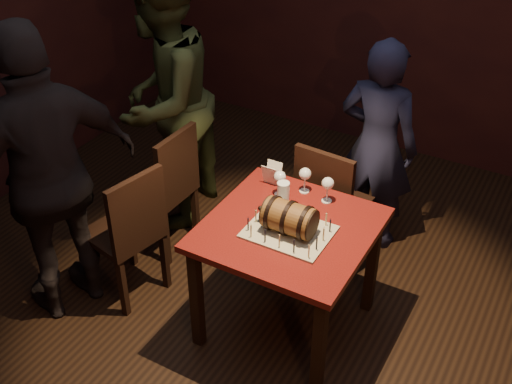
# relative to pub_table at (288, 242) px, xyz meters

# --- Properties ---
(room_shell) EXTENTS (5.04, 5.04, 2.80)m
(room_shell) POSITION_rel_pub_table_xyz_m (-0.08, -0.10, 0.76)
(room_shell) COLOR black
(room_shell) RESTS_ON ground
(pub_table) EXTENTS (0.90, 0.90, 0.75)m
(pub_table) POSITION_rel_pub_table_xyz_m (0.00, 0.00, 0.00)
(pub_table) COLOR #500E0D
(pub_table) RESTS_ON ground
(cake_board) EXTENTS (0.45, 0.35, 0.01)m
(cake_board) POSITION_rel_pub_table_xyz_m (0.02, -0.05, 0.12)
(cake_board) COLOR #AAA289
(cake_board) RESTS_ON pub_table
(barrel_cake) EXTENTS (0.33, 0.19, 0.19)m
(barrel_cake) POSITION_rel_pub_table_xyz_m (0.02, -0.05, 0.21)
(barrel_cake) COLOR brown
(barrel_cake) RESTS_ON cake_board
(birthday_candles) EXTENTS (0.40, 0.30, 0.09)m
(birthday_candles) POSITION_rel_pub_table_xyz_m (0.02, -0.05, 0.16)
(birthday_candles) COLOR #EACE8C
(birthday_candles) RESTS_ON cake_board
(wine_glass_left) EXTENTS (0.07, 0.07, 0.16)m
(wine_glass_left) POSITION_rel_pub_table_xyz_m (-0.19, 0.25, 0.23)
(wine_glass_left) COLOR silver
(wine_glass_left) RESTS_ON pub_table
(wine_glass_mid) EXTENTS (0.07, 0.07, 0.16)m
(wine_glass_mid) POSITION_rel_pub_table_xyz_m (-0.08, 0.35, 0.23)
(wine_glass_mid) COLOR silver
(wine_glass_mid) RESTS_ON pub_table
(wine_glass_right) EXTENTS (0.07, 0.07, 0.16)m
(wine_glass_right) POSITION_rel_pub_table_xyz_m (0.08, 0.32, 0.23)
(wine_glass_right) COLOR silver
(wine_glass_right) RESTS_ON pub_table
(pint_of_ale) EXTENTS (0.07, 0.07, 0.15)m
(pint_of_ale) POSITION_rel_pub_table_xyz_m (-0.13, 0.17, 0.18)
(pint_of_ale) COLOR silver
(pint_of_ale) RESTS_ON pub_table
(menu_card) EXTENTS (0.10, 0.05, 0.13)m
(menu_card) POSITION_rel_pub_table_xyz_m (-0.29, 0.33, 0.17)
(menu_card) COLOR white
(menu_card) RESTS_ON pub_table
(chair_back) EXTENTS (0.43, 0.43, 0.93)m
(chair_back) POSITION_rel_pub_table_xyz_m (-0.03, 0.63, -0.12)
(chair_back) COLOR black
(chair_back) RESTS_ON ground
(chair_left_rear) EXTENTS (0.41, 0.41, 0.93)m
(chair_left_rear) POSITION_rel_pub_table_xyz_m (-1.05, 0.28, -0.12)
(chair_left_rear) COLOR black
(chair_left_rear) RESTS_ON ground
(chair_left_front) EXTENTS (0.47, 0.47, 0.93)m
(chair_left_front) POSITION_rel_pub_table_xyz_m (-0.96, -0.23, -0.12)
(chair_left_front) COLOR black
(chair_left_front) RESTS_ON ground
(person_back) EXTENTS (0.56, 0.37, 1.50)m
(person_back) POSITION_rel_pub_table_xyz_m (0.11, 1.07, 0.11)
(person_back) COLOR #191A33
(person_back) RESTS_ON ground
(person_left_rear) EXTENTS (0.85, 1.01, 1.88)m
(person_left_rear) POSITION_rel_pub_table_xyz_m (-1.28, 0.60, 0.30)
(person_left_rear) COLOR #374020
(person_left_rear) RESTS_ON ground
(person_left_front) EXTENTS (0.79, 1.17, 1.84)m
(person_left_front) POSITION_rel_pub_table_xyz_m (-1.28, -0.46, 0.28)
(person_left_front) COLOR black
(person_left_front) RESTS_ON ground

